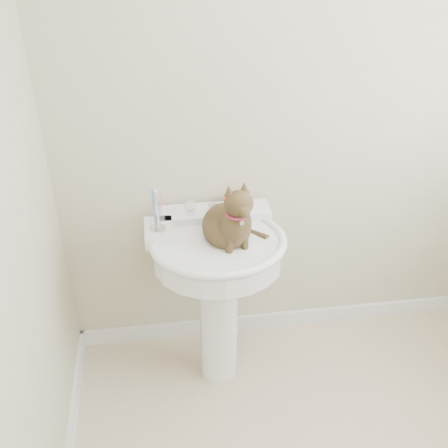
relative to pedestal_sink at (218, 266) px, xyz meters
name	(u,v)px	position (x,y,z in m)	size (l,w,h in m)	color
wall_back	(299,110)	(0.40, 0.29, 0.59)	(2.20, 0.00, 2.50)	beige
baseboard_back	(283,319)	(0.40, 0.28, -0.61)	(2.20, 0.02, 0.09)	white
pedestal_sink	(218,266)	(0.00, 0.00, 0.00)	(0.61, 0.59, 0.83)	white
faucet	(214,206)	(0.00, 0.15, 0.22)	(0.28, 0.12, 0.14)	silver
soap_bar	(234,200)	(0.11, 0.24, 0.19)	(0.09, 0.06, 0.03)	#FF4632
toothbrush_cup	(158,219)	(-0.25, 0.06, 0.23)	(0.07, 0.07, 0.18)	silver
cat	(229,223)	(0.05, -0.01, 0.23)	(0.23, 0.29, 0.42)	#4D371E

